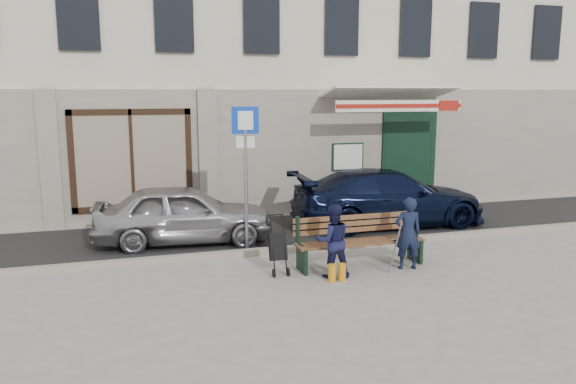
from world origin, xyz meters
name	(u,v)px	position (x,y,z in m)	size (l,w,h in m)	color
ground	(332,274)	(0.00, 0.00, 0.00)	(80.00, 80.00, 0.00)	#9E9991
asphalt_lane	(283,232)	(0.00, 3.10, 0.01)	(60.00, 3.20, 0.01)	#282828
curb	(305,248)	(0.00, 1.50, 0.06)	(60.00, 0.18, 0.12)	#9E9384
building	(234,30)	(0.01, 8.45, 4.97)	(20.00, 8.27, 10.00)	beige
car_silver	(184,214)	(-2.25, 2.82, 0.63)	(1.48, 3.69, 1.26)	#A8A8AC
car_navy	(388,197)	(2.59, 3.03, 0.67)	(1.88, 4.62, 1.34)	black
parking_sign	(246,154)	(-1.10, 1.94, 1.94)	(0.53, 0.13, 2.86)	gray
bench	(358,242)	(0.60, 0.29, 0.46)	(2.40, 1.17, 0.98)	brown
man	(408,233)	(1.40, -0.10, 0.66)	(0.48, 0.31, 1.31)	#121A32
woman	(333,241)	(-0.05, -0.13, 0.64)	(0.62, 0.48, 1.27)	#15183B
stroller	(278,248)	(-0.90, 0.31, 0.46)	(0.30, 0.43, 1.03)	black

